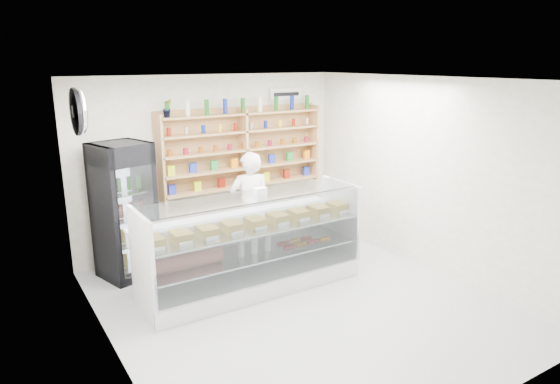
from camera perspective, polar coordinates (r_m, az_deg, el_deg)
room at (r=6.02m, az=2.13°, el=-0.71°), size 5.00×5.00×5.00m
display_counter at (r=6.82m, az=-3.20°, el=-8.06°), size 3.02×0.90×1.31m
shop_worker at (r=7.58m, az=-3.44°, el=-1.73°), size 0.71×0.56×1.71m
drinks_cooler at (r=7.32m, az=-17.38°, el=-2.06°), size 0.85×0.84×1.93m
wall_shelving at (r=8.19m, az=-4.17°, el=4.84°), size 2.84×0.28×1.33m
potted_plant at (r=7.59m, az=-12.75°, el=9.34°), size 0.18×0.16×0.27m
security_mirror at (r=6.12m, az=-21.87°, el=8.52°), size 0.15×0.50×0.50m
wall_sign at (r=8.65m, az=0.68°, el=11.13°), size 0.62×0.03×0.20m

